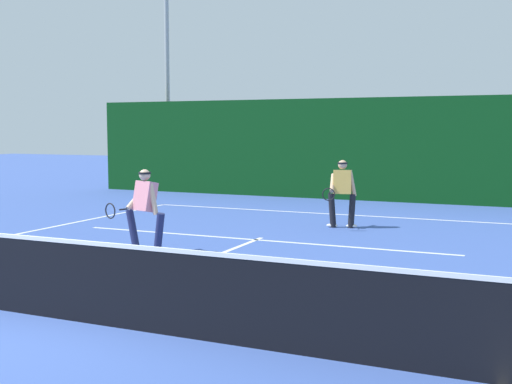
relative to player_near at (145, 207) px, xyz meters
name	(u,v)px	position (x,y,z in m)	size (l,w,h in m)	color
ground_plane	(56,318)	(1.33, -3.97, -0.87)	(80.00, 80.00, 0.00)	#3A56A3
court_line_baseline_far	(323,213)	(1.33, 6.73, -0.86)	(10.29, 0.10, 0.01)	white
court_line_service	(256,240)	(1.33, 2.15, -0.86)	(8.39, 0.10, 0.01)	white
court_line_centre	(186,267)	(1.33, -0.77, -0.86)	(0.10, 6.40, 0.01)	white
tennis_net	(55,277)	(1.33, -3.97, -0.35)	(11.28, 0.09, 1.06)	#1E4723
player_near	(145,207)	(0.00, 0.00, 0.00)	(1.09, 0.87, 1.58)	#1E234C
player_far	(342,191)	(2.50, 4.50, 0.01)	(0.73, 0.92, 1.60)	black
tennis_ball	(129,268)	(0.55, -1.32, -0.83)	(0.07, 0.07, 0.07)	#D1E033
back_fence_windscreen	(358,149)	(1.33, 10.37, 0.80)	(19.75, 0.12, 3.33)	#0A3C13
light_pole	(167,60)	(-6.79, 11.90, 4.15)	(0.55, 0.44, 8.28)	#9EA39E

